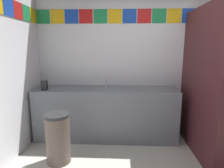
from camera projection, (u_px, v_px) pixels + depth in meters
The scene contains 7 objects.
wall_back at pixel (164, 58), 3.39m from camera, with size 4.49×0.09×2.71m.
vanity_counter at pixel (106, 113), 3.29m from camera, with size 2.36×0.58×0.87m.
faucet_center at pixel (106, 84), 3.28m from camera, with size 0.04×0.10×0.14m.
soap_dispenser at pixel (44, 85), 3.06m from camera, with size 0.09×0.09×0.16m.
stall_divider at pixel (219, 86), 2.47m from camera, with size 0.92×1.36×2.12m.
toilet at pixel (219, 125), 3.11m from camera, with size 0.39×0.49×0.74m.
trash_bin at pixel (58, 138), 2.58m from camera, with size 0.33×0.33×0.69m.
Camera 1 is at (-0.76, -1.72, 1.56)m, focal length 30.52 mm.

